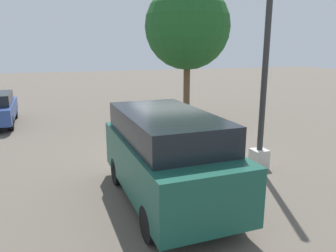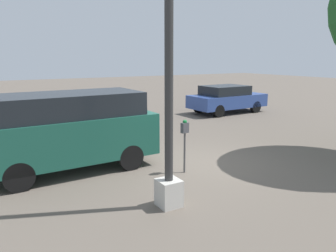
% 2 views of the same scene
% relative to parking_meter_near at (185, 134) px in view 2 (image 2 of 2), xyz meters
% --- Properties ---
extents(ground_plane, '(80.00, 80.00, 0.00)m').
position_rel_parking_meter_near_xyz_m(ground_plane, '(-0.63, -0.41, -1.03)').
color(ground_plane, '#60564C').
extents(parking_meter_near, '(0.22, 0.14, 1.39)m').
position_rel_parking_meter_near_xyz_m(parking_meter_near, '(0.00, 0.00, 0.00)').
color(parking_meter_near, '#4C4C4C').
rests_on(parking_meter_near, ground).
extents(lamp_post, '(0.44, 0.44, 5.80)m').
position_rel_parking_meter_near_xyz_m(lamp_post, '(1.35, 1.47, 0.90)').
color(lamp_post, beige).
rests_on(lamp_post, ground).
extents(parked_van, '(4.45, 2.01, 2.04)m').
position_rel_parking_meter_near_xyz_m(parked_van, '(2.46, -1.74, 0.08)').
color(parked_van, '#195142').
rests_on(parked_van, ground).
extents(car_distant, '(4.27, 1.94, 1.46)m').
position_rel_parking_meter_near_xyz_m(car_distant, '(-7.14, -6.65, -0.25)').
color(car_distant, '#2D478C').
rests_on(car_distant, ground).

